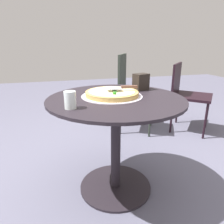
# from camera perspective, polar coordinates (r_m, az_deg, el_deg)

# --- Properties ---
(ground_plane) EXTENTS (10.00, 10.00, 0.00)m
(ground_plane) POSITION_cam_1_polar(r_m,az_deg,el_deg) (1.69, 0.97, -20.08)
(ground_plane) COLOR slate
(patio_table) EXTENTS (0.92, 0.92, 0.71)m
(patio_table) POSITION_cam_1_polar(r_m,az_deg,el_deg) (1.43, 1.07, -4.15)
(patio_table) COLOR black
(patio_table) RESTS_ON ground
(pizza_on_tray) EXTENTS (0.42, 0.42, 0.05)m
(pizza_on_tray) POSITION_cam_1_polar(r_m,az_deg,el_deg) (1.39, 0.00, 5.13)
(pizza_on_tray) COLOR silver
(pizza_on_tray) RESTS_ON patio_table
(pizza_server) EXTENTS (0.09, 0.22, 0.02)m
(pizza_server) POSITION_cam_1_polar(r_m,az_deg,el_deg) (1.38, 2.80, 6.83)
(pizza_server) COLOR silver
(pizza_server) RESTS_ON pizza_on_tray
(drinking_cup) EXTENTS (0.07, 0.07, 0.10)m
(drinking_cup) POSITION_cam_1_polar(r_m,az_deg,el_deg) (1.14, -11.60, 3.31)
(drinking_cup) COLOR silver
(drinking_cup) RESTS_ON patio_table
(napkin_dispenser) EXTENTS (0.11, 0.13, 0.12)m
(napkin_dispenser) POSITION_cam_1_polar(r_m,az_deg,el_deg) (1.60, 8.05, 8.33)
(napkin_dispenser) COLOR black
(napkin_dispenser) RESTS_ON patio_table
(patio_chair_near) EXTENTS (0.56, 0.56, 0.94)m
(patio_chair_near) POSITION_cam_1_polar(r_m,az_deg,el_deg) (2.52, 5.29, 6.73)
(patio_chair_near) COLOR #2A3229
(patio_chair_near) RESTS_ON ground
(patio_chair_far) EXTENTS (0.62, 0.62, 0.83)m
(patio_chair_far) POSITION_cam_1_polar(r_m,az_deg,el_deg) (2.69, 20.00, 5.42)
(patio_chair_far) COLOR black
(patio_chair_far) RESTS_ON ground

